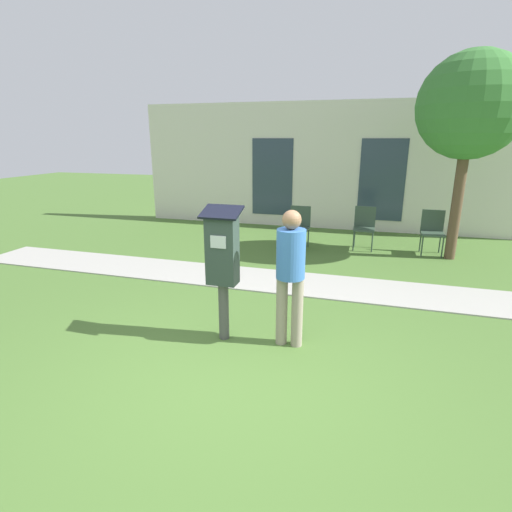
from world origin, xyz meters
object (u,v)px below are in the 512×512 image
(outdoor_chair_right, at_px, (432,229))
(person_standing, at_px, (290,268))
(outdoor_chair_left, at_px, (299,224))
(outdoor_chair_middle, at_px, (364,224))
(parking_meter, at_px, (222,257))

(outdoor_chair_right, bearing_deg, person_standing, -137.67)
(outdoor_chair_left, height_order, outdoor_chair_middle, same)
(parking_meter, height_order, person_standing, parking_meter)
(outdoor_chair_left, bearing_deg, person_standing, -59.02)
(person_standing, xyz_separation_m, outdoor_chair_left, (-0.68, 4.27, -0.40))
(parking_meter, relative_size, outdoor_chair_left, 1.77)
(person_standing, xyz_separation_m, outdoor_chair_middle, (0.67, 4.61, -0.40))
(outdoor_chair_left, distance_m, outdoor_chair_right, 2.72)
(outdoor_chair_middle, bearing_deg, outdoor_chair_left, 173.78)
(parking_meter, xyz_separation_m, person_standing, (0.77, 0.07, -0.09))
(outdoor_chair_right, bearing_deg, outdoor_chair_left, 162.55)
(parking_meter, relative_size, outdoor_chair_middle, 1.77)
(parking_meter, height_order, outdoor_chair_left, parking_meter)
(outdoor_chair_middle, xyz_separation_m, outdoor_chair_right, (1.35, -0.04, 0.00))
(outdoor_chair_left, bearing_deg, outdoor_chair_right, 28.24)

